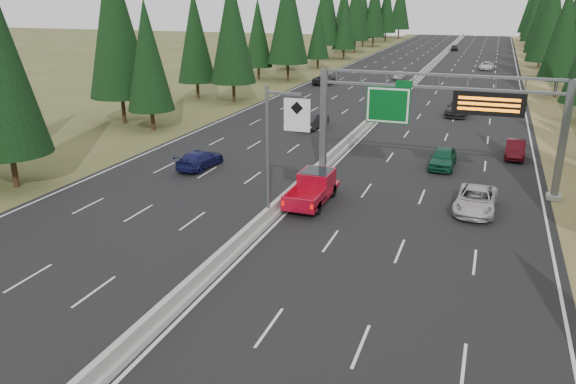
# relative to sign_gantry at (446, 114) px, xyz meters

# --- Properties ---
(road) EXTENTS (32.00, 260.00, 0.08)m
(road) POSITION_rel_sign_gantry_xyz_m (-8.92, 45.12, -5.23)
(road) COLOR black
(road) RESTS_ON ground
(shoulder_right) EXTENTS (3.60, 260.00, 0.06)m
(shoulder_right) POSITION_rel_sign_gantry_xyz_m (8.88, 45.12, -5.24)
(shoulder_right) COLOR olive
(shoulder_right) RESTS_ON ground
(shoulder_left) EXTENTS (3.60, 260.00, 0.06)m
(shoulder_left) POSITION_rel_sign_gantry_xyz_m (-26.72, 45.12, -5.24)
(shoulder_left) COLOR #454B23
(shoulder_left) RESTS_ON ground
(median_barrier) EXTENTS (0.70, 260.00, 0.85)m
(median_barrier) POSITION_rel_sign_gantry_xyz_m (-8.92, 45.12, -4.85)
(median_barrier) COLOR #989792
(median_barrier) RESTS_ON road
(sign_gantry) EXTENTS (16.75, 0.98, 7.80)m
(sign_gantry) POSITION_rel_sign_gantry_xyz_m (0.00, 0.00, 0.00)
(sign_gantry) COLOR slate
(sign_gantry) RESTS_ON road
(hov_sign_pole) EXTENTS (2.80, 0.50, 8.00)m
(hov_sign_pole) POSITION_rel_sign_gantry_xyz_m (-8.33, -9.92, -0.54)
(hov_sign_pole) COLOR slate
(hov_sign_pole) RESTS_ON road
(tree_row_left) EXTENTS (12.24, 241.49, 18.98)m
(tree_row_left) POSITION_rel_sign_gantry_xyz_m (-30.89, 43.14, 4.33)
(tree_row_left) COLOR black
(tree_row_left) RESTS_ON ground
(silver_minivan) EXTENTS (2.60, 5.26, 1.43)m
(silver_minivan) POSITION_rel_sign_gantry_xyz_m (2.50, -3.92, -4.47)
(silver_minivan) COLOR silver
(silver_minivan) RESTS_ON road
(red_pickup) EXTENTS (2.11, 5.92, 1.93)m
(red_pickup) POSITION_rel_sign_gantry_xyz_m (-7.42, -5.60, -4.12)
(red_pickup) COLOR black
(red_pickup) RESTS_ON road
(car_ahead_green) EXTENTS (1.92, 4.60, 1.56)m
(car_ahead_green) POSITION_rel_sign_gantry_xyz_m (-0.30, 5.12, -4.41)
(car_ahead_green) COLOR #114C32
(car_ahead_green) RESTS_ON road
(car_ahead_dkred) EXTENTS (1.68, 4.40, 1.43)m
(car_ahead_dkred) POSITION_rel_sign_gantry_xyz_m (5.04, 10.12, -4.47)
(car_ahead_dkred) COLOR #4D0B12
(car_ahead_dkred) RESTS_ON road
(car_ahead_dkgrey) EXTENTS (2.81, 5.89, 1.66)m
(car_ahead_dkgrey) POSITION_rel_sign_gantry_xyz_m (-0.64, 26.81, -4.36)
(car_ahead_dkgrey) COLOR black
(car_ahead_dkgrey) RESTS_ON road
(car_ahead_white) EXTENTS (2.67, 5.16, 1.39)m
(car_ahead_white) POSITION_rel_sign_gantry_xyz_m (1.23, 72.72, -4.49)
(car_ahead_white) COLOR white
(car_ahead_white) RESTS_ON road
(car_ahead_far) EXTENTS (2.05, 4.29, 1.41)m
(car_ahead_far) POSITION_rel_sign_gantry_xyz_m (-7.42, 111.77, -4.48)
(car_ahead_far) COLOR black
(car_ahead_far) RESTS_ON road
(car_onc_near) EXTENTS (2.08, 5.02, 1.61)m
(car_onc_near) POSITION_rel_sign_gantry_xyz_m (-14.00, 15.03, -4.38)
(car_onc_near) COLOR black
(car_onc_near) RESTS_ON road
(car_onc_blue) EXTENTS (2.23, 4.90, 1.39)m
(car_onc_blue) POSITION_rel_sign_gantry_xyz_m (-18.04, -1.40, -4.49)
(car_onc_blue) COLOR #161950
(car_onc_blue) RESTS_ON road
(car_onc_white) EXTENTS (1.85, 4.30, 1.45)m
(car_onc_white) POSITION_rel_sign_gantry_xyz_m (-11.78, 54.29, -4.47)
(car_onc_white) COLOR silver
(car_onc_white) RESTS_ON road
(car_onc_far) EXTENTS (2.99, 5.64, 1.51)m
(car_onc_far) POSITION_rel_sign_gantry_xyz_m (-21.46, 44.85, -4.43)
(car_onc_far) COLOR black
(car_onc_far) RESTS_ON road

